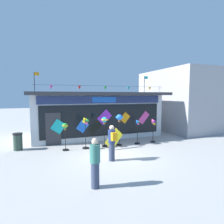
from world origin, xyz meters
The scene contains 13 objects.
ground_plane centered at (0.00, 0.00, 0.00)m, with size 80.00×80.00×0.00m, color #ADAAA5.
kite_shop_building centered at (0.62, 5.28, 1.66)m, with size 9.53×5.26×4.67m.
wind_spinner_far_left centered at (-2.12, 1.77, 1.12)m, with size 0.33×0.33×1.54m.
wind_spinner_left centered at (-0.99, 1.72, 1.17)m, with size 0.42×0.38×1.81m.
wind_spinner_center_left centered at (0.15, 1.73, 1.39)m, with size 0.33×0.33×1.79m.
wind_spinner_center_right centered at (1.09, 1.68, 1.53)m, with size 0.36×0.36×1.91m.
wind_spinner_right centered at (2.30, 1.60, 0.85)m, with size 0.33×0.33×1.53m.
wind_spinner_far_right centered at (3.47, 1.61, 1.03)m, with size 0.40×0.31×1.53m.
person_near_camera centered at (-0.29, -0.69, 0.89)m, with size 0.35×0.47×1.68m.
person_mid_plaza centered at (-1.73, -2.90, 0.86)m, with size 0.34×0.34×1.68m.
trash_bin centered at (-4.59, 2.80, 0.48)m, with size 0.52×0.52×0.95m.
display_kite_on_ground centered at (0.51, 1.07, 0.60)m, with size 0.61×0.03×1.11m, color yellow.
neighbour_building centered at (9.89, 5.19, 2.62)m, with size 7.16×7.15×5.24m, color #99999E.
Camera 1 is at (-3.34, -8.71, 3.07)m, focal length 30.18 mm.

